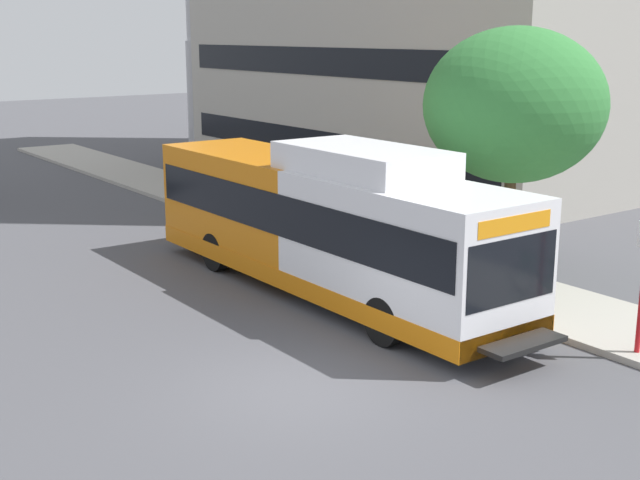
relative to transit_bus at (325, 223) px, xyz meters
name	(u,v)px	position (x,y,z in m)	size (l,w,h in m)	color
ground_plane	(118,282)	(-3.66, 3.75, -1.70)	(120.00, 120.00, 0.00)	#4C4C51
sidewalk_curb	(385,254)	(3.34, 1.75, -1.63)	(3.00, 56.00, 0.14)	#A8A399
transit_bus	(325,223)	(0.00, 0.00, 0.00)	(2.58, 12.25, 3.65)	white
street_tree_near_stop	(514,105)	(4.16, -1.92, 2.67)	(4.34, 4.34, 6.08)	#4C3823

